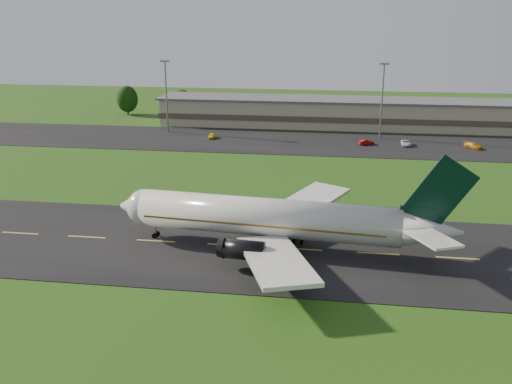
# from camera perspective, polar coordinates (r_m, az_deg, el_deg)

# --- Properties ---
(ground) EXTENTS (360.00, 360.00, 0.00)m
(ground) POSITION_cam_1_polar(r_m,az_deg,el_deg) (83.94, 12.10, -6.10)
(ground) COLOR #224A12
(ground) RESTS_ON ground
(taxiway) EXTENTS (220.00, 30.00, 0.10)m
(taxiway) POSITION_cam_1_polar(r_m,az_deg,el_deg) (83.92, 12.11, -6.07)
(taxiway) COLOR black
(taxiway) RESTS_ON ground
(apron) EXTENTS (260.00, 30.00, 0.10)m
(apron) POSITION_cam_1_polar(r_m,az_deg,el_deg) (152.63, 10.55, 4.74)
(apron) COLOR black
(apron) RESTS_ON ground
(airliner) EXTENTS (51.27, 42.01, 15.57)m
(airliner) POSITION_cam_1_polar(r_m,az_deg,el_deg) (82.34, 1.71, -2.68)
(airliner) COLOR silver
(airliner) RESTS_ON ground
(terminal) EXTENTS (145.00, 16.00, 8.40)m
(terminal) POSITION_cam_1_polar(r_m,az_deg,el_deg) (175.95, 12.47, 7.61)
(terminal) COLOR tan
(terminal) RESTS_ON ground
(light_mast_west) EXTENTS (2.40, 1.20, 20.35)m
(light_mast_west) POSITION_cam_1_polar(r_m,az_deg,el_deg) (165.44, -8.99, 10.26)
(light_mast_west) COLOR gray
(light_mast_west) RESTS_ON ground
(light_mast_centre) EXTENTS (2.40, 1.20, 20.35)m
(light_mast_centre) POSITION_cam_1_polar(r_m,az_deg,el_deg) (158.60, 12.54, 9.76)
(light_mast_centre) COLOR gray
(light_mast_centre) RESTS_ON ground
(tree_line) EXTENTS (197.17, 9.02, 10.03)m
(tree_line) POSITION_cam_1_polar(r_m,az_deg,el_deg) (187.27, 17.91, 8.02)
(tree_line) COLOR black
(tree_line) RESTS_ON ground
(service_vehicle_a) EXTENTS (1.86, 4.09, 1.36)m
(service_vehicle_a) POSITION_cam_1_polar(r_m,az_deg,el_deg) (157.06, -4.46, 5.62)
(service_vehicle_a) COLOR yellow
(service_vehicle_a) RESTS_ON apron
(service_vehicle_b) EXTENTS (4.32, 2.93, 1.35)m
(service_vehicle_b) POSITION_cam_1_polar(r_m,az_deg,el_deg) (151.53, 10.98, 4.90)
(service_vehicle_b) COLOR maroon
(service_vehicle_b) RESTS_ON apron
(service_vehicle_c) EXTENTS (2.34, 5.01, 1.39)m
(service_vehicle_c) POSITION_cam_1_polar(r_m,az_deg,el_deg) (152.97, 14.77, 4.77)
(service_vehicle_c) COLOR silver
(service_vehicle_c) RESTS_ON apron
(service_vehicle_d) EXTENTS (4.66, 5.18, 1.45)m
(service_vehicle_d) POSITION_cam_1_polar(r_m,az_deg,el_deg) (154.98, 20.92, 4.36)
(service_vehicle_d) COLOR orange
(service_vehicle_d) RESTS_ON apron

